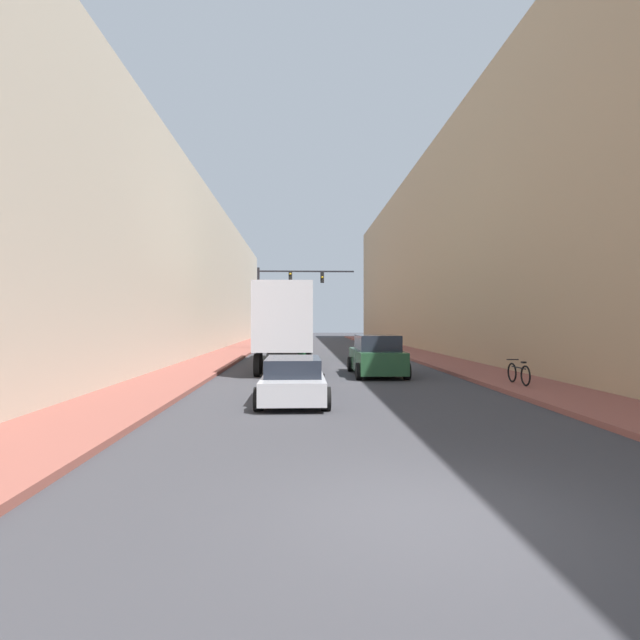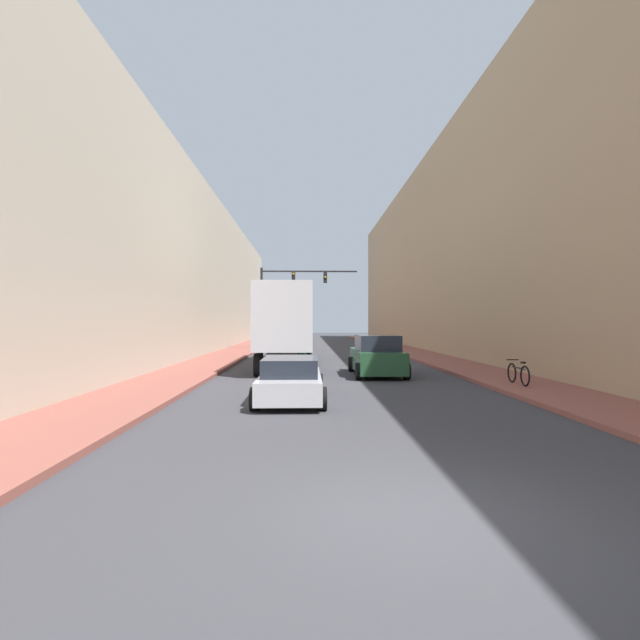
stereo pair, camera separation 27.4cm
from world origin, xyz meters
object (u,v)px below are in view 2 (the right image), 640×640
at_px(semi_truck, 288,322).
at_px(suv_car, 377,356).
at_px(traffic_signal_gantry, 285,292).
at_px(parked_bicycle, 518,374).
at_px(sedan_car, 291,380).

xyz_separation_m(semi_truck, suv_car, (4.14, -5.07, -1.50)).
bearing_deg(suv_car, traffic_signal_gantry, 104.17).
height_order(semi_truck, traffic_signal_gantry, traffic_signal_gantry).
distance_m(traffic_signal_gantry, parked_bicycle, 26.29).
xyz_separation_m(sedan_car, parked_bicycle, (8.00, 2.50, -0.10)).
xyz_separation_m(suv_car, traffic_signal_gantry, (-4.96, 19.64, 3.98)).
xyz_separation_m(sedan_car, traffic_signal_gantry, (-1.36, 26.68, 4.19)).
relative_size(semi_truck, parked_bicycle, 7.27).
bearing_deg(parked_bicycle, suv_car, 134.14).
distance_m(semi_truck, suv_car, 6.71).
bearing_deg(sedan_car, semi_truck, 92.57).
height_order(semi_truck, sedan_car, semi_truck).
distance_m(suv_car, parked_bicycle, 6.34).
distance_m(sedan_car, traffic_signal_gantry, 27.05).
xyz_separation_m(semi_truck, traffic_signal_gantry, (-0.82, 14.57, 2.49)).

